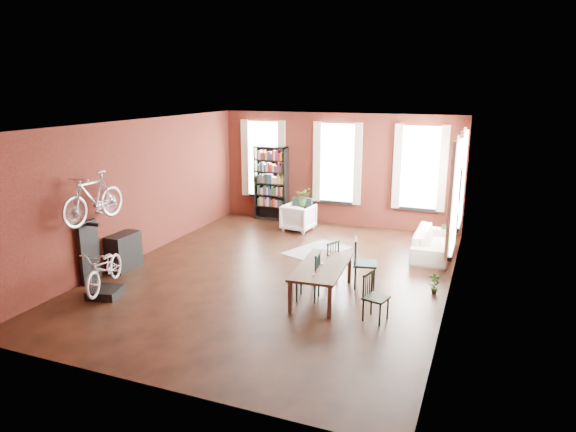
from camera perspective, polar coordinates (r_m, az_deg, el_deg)
The scene contains 19 objects.
room at distance 10.99m, azimuth 1.18°, elevation 4.85°, with size 9.00×9.04×3.22m.
dining_table at distance 9.89m, azimuth 3.80°, elevation -7.20°, with size 0.86×1.88×0.64m, color brown.
dining_chair_a at distance 9.73m, azimuth 2.23°, elevation -6.65°, with size 0.43×0.43×0.93m, color #193734.
dining_chair_b at distance 10.58m, azimuth 4.25°, elevation -5.01°, with size 0.42×0.42×0.90m, color #1D301C.
dining_chair_c at distance 9.02m, azimuth 9.75°, elevation -8.92°, with size 0.39×0.39×0.84m, color black.
dining_chair_d at distance 10.39m, azimuth 8.57°, elevation -5.23°, with size 0.46×0.46×0.99m, color #183633.
bookshelf at distance 15.36m, azimuth -1.89°, elevation 3.66°, with size 1.00×0.32×2.20m, color black.
white_armchair at distance 14.31m, azimuth 1.17°, elevation 0.01°, with size 0.79×0.74×0.81m, color silver.
cream_sofa at distance 12.69m, azimuth 15.88°, elevation -2.42°, with size 2.08×0.61×0.81m, color beige.
striped_rug at distance 12.65m, azimuth 3.27°, elevation -3.84°, with size 1.00×1.60×0.01m, color black.
bike_trainer at distance 10.57m, azimuth -19.64°, elevation -8.00°, with size 0.56×0.56×0.16m, color black.
bike_wall_rack at distance 11.23m, azimuth -21.23°, elevation -3.75°, with size 0.16×0.60×1.30m, color black.
console_table at distance 11.86m, azimuth -17.77°, elevation -3.77°, with size 0.40×0.80×0.80m, color black.
plant_stand at distance 14.64m, azimuth 1.85°, elevation -0.05°, with size 0.31×0.31×0.62m, color black.
plant_by_sofa at distance 13.61m, azimuth 16.89°, elevation -2.58°, with size 0.32×0.58×0.26m, color #315D25.
plant_small at distance 10.47m, azimuth 15.91°, elevation -7.93°, with size 0.23×0.43×0.15m, color #336026.
bicycle_floor at distance 10.31m, azimuth -19.86°, elevation -3.59°, with size 0.53×0.80×1.53m, color beige.
bicycle_hung at distance 10.71m, azimuth -20.96°, elevation 3.63°, with size 0.47×1.00×1.66m, color #A5A8AD.
plant_on_stand at distance 14.54m, azimuth 1.83°, elevation 1.96°, with size 0.49×0.55×0.43m, color #365A24.
Camera 1 is at (4.04, -9.54, 3.95)m, focal length 32.00 mm.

